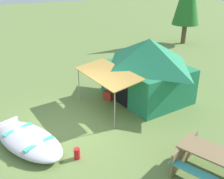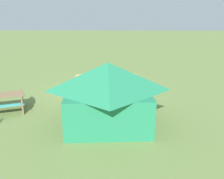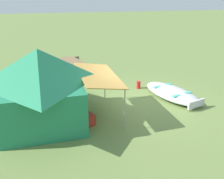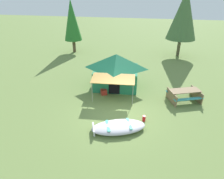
% 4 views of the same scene
% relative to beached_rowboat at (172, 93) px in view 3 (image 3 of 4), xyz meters
% --- Properties ---
extents(ground_plane, '(80.00, 80.00, 0.00)m').
position_rel_beached_rowboat_xyz_m(ground_plane, '(-0.19, 1.43, -0.20)').
color(ground_plane, olive).
extents(beached_rowboat, '(3.07, 2.13, 0.38)m').
position_rel_beached_rowboat_xyz_m(beached_rowboat, '(0.00, 0.00, 0.00)').
color(beached_rowboat, silver).
rests_on(beached_rowboat, ground_plane).
extents(canvas_cabin_tent, '(3.48, 4.11, 2.47)m').
position_rel_beached_rowboat_xyz_m(canvas_cabin_tent, '(-0.97, 5.06, 1.09)').
color(canvas_cabin_tent, '#237E55').
rests_on(canvas_cabin_tent, ground_plane).
extents(picnic_table, '(2.33, 2.04, 0.76)m').
position_rel_beached_rowboat_xyz_m(picnic_table, '(3.73, 3.77, 0.29)').
color(picnic_table, olive).
rests_on(picnic_table, ground_plane).
extents(cooler_box, '(0.58, 0.65, 0.37)m').
position_rel_beached_rowboat_xyz_m(cooler_box, '(-1.62, 3.71, -0.01)').
color(cooler_box, '#AD2C20').
rests_on(cooler_box, ground_plane).
extents(fuel_can, '(0.23, 0.23, 0.33)m').
position_rel_beached_rowboat_xyz_m(fuel_can, '(1.28, 1.04, -0.03)').
color(fuel_can, red).
rests_on(fuel_can, ground_plane).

